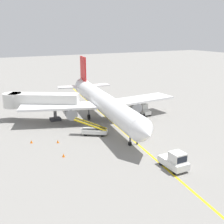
{
  "coord_description": "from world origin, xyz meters",
  "views": [
    {
      "loc": [
        -19.46,
        -28.89,
        15.4
      ],
      "look_at": [
        1.53,
        10.65,
        2.5
      ],
      "focal_mm": 45.51,
      "sensor_mm": 36.0,
      "label": 1
    }
  ],
  "objects_px": {
    "belt_loader_forward_hold": "(94,130)",
    "safety_cone_nose_left": "(31,142)",
    "airliner": "(103,102)",
    "ground_crew_marshaller": "(137,138)",
    "safety_cone_wingtip_left": "(64,155)",
    "jet_bridge": "(37,101)",
    "safety_cone_nose_right": "(58,141)",
    "ground_crew_wing_walker": "(130,135)",
    "baggage_tug_near_wing": "(145,110)",
    "pushback_tug": "(175,161)"
  },
  "relations": [
    {
      "from": "belt_loader_forward_hold",
      "to": "safety_cone_nose_left",
      "type": "relative_size",
      "value": 10.97
    },
    {
      "from": "belt_loader_forward_hold",
      "to": "airliner",
      "type": "bearing_deg",
      "value": 52.79
    },
    {
      "from": "ground_crew_marshaller",
      "to": "safety_cone_wingtip_left",
      "type": "height_order",
      "value": "ground_crew_marshaller"
    },
    {
      "from": "jet_bridge",
      "to": "safety_cone_nose_right",
      "type": "relative_size",
      "value": 27.81
    },
    {
      "from": "ground_crew_wing_walker",
      "to": "safety_cone_nose_left",
      "type": "bearing_deg",
      "value": 154.97
    },
    {
      "from": "ground_crew_marshaller",
      "to": "ground_crew_wing_walker",
      "type": "bearing_deg",
      "value": 98.34
    },
    {
      "from": "airliner",
      "to": "baggage_tug_near_wing",
      "type": "bearing_deg",
      "value": -3.24
    },
    {
      "from": "ground_crew_marshaller",
      "to": "baggage_tug_near_wing",
      "type": "bearing_deg",
      "value": 51.55
    },
    {
      "from": "safety_cone_nose_right",
      "to": "pushback_tug",
      "type": "bearing_deg",
      "value": -55.77
    },
    {
      "from": "ground_crew_marshaller",
      "to": "safety_cone_nose_right",
      "type": "xyz_separation_m",
      "value": [
        -9.66,
        5.74,
        -0.69
      ]
    },
    {
      "from": "ground_crew_wing_walker",
      "to": "safety_cone_wingtip_left",
      "type": "height_order",
      "value": "ground_crew_wing_walker"
    },
    {
      "from": "jet_bridge",
      "to": "safety_cone_nose_left",
      "type": "xyz_separation_m",
      "value": [
        -3.48,
        -10.26,
        -3.32
      ]
    },
    {
      "from": "pushback_tug",
      "to": "ground_crew_marshaller",
      "type": "xyz_separation_m",
      "value": [
        0.18,
        8.19,
        -0.08
      ]
    },
    {
      "from": "pushback_tug",
      "to": "safety_cone_wingtip_left",
      "type": "xyz_separation_m",
      "value": [
        -10.27,
        9.07,
        -0.77
      ]
    },
    {
      "from": "pushback_tug",
      "to": "ground_crew_wing_walker",
      "type": "xyz_separation_m",
      "value": [
        -0.03,
        9.66,
        -0.08
      ]
    },
    {
      "from": "safety_cone_nose_left",
      "to": "safety_cone_wingtip_left",
      "type": "distance_m",
      "value": 7.04
    },
    {
      "from": "jet_bridge",
      "to": "pushback_tug",
      "type": "xyz_separation_m",
      "value": [
        9.33,
        -25.89,
        -2.55
      ]
    },
    {
      "from": "baggage_tug_near_wing",
      "to": "ground_crew_marshaller",
      "type": "height_order",
      "value": "baggage_tug_near_wing"
    },
    {
      "from": "pushback_tug",
      "to": "baggage_tug_near_wing",
      "type": "relative_size",
      "value": 1.44
    },
    {
      "from": "belt_loader_forward_hold",
      "to": "ground_crew_wing_walker",
      "type": "distance_m",
      "value": 5.98
    },
    {
      "from": "ground_crew_wing_walker",
      "to": "safety_cone_nose_right",
      "type": "distance_m",
      "value": 10.39
    },
    {
      "from": "safety_cone_nose_left",
      "to": "safety_cone_wingtip_left",
      "type": "xyz_separation_m",
      "value": [
        2.55,
        -6.56,
        0.0
      ]
    },
    {
      "from": "ground_crew_marshaller",
      "to": "safety_cone_nose_right",
      "type": "relative_size",
      "value": 3.86
    },
    {
      "from": "baggage_tug_near_wing",
      "to": "safety_cone_nose_left",
      "type": "distance_m",
      "value": 22.57
    },
    {
      "from": "pushback_tug",
      "to": "safety_cone_nose_left",
      "type": "height_order",
      "value": "pushback_tug"
    },
    {
      "from": "ground_crew_marshaller",
      "to": "safety_cone_wingtip_left",
      "type": "distance_m",
      "value": 10.51
    },
    {
      "from": "safety_cone_nose_left",
      "to": "safety_cone_nose_right",
      "type": "bearing_deg",
      "value": -26.99
    },
    {
      "from": "ground_crew_wing_walker",
      "to": "baggage_tug_near_wing",
      "type": "bearing_deg",
      "value": 47.02
    },
    {
      "from": "airliner",
      "to": "pushback_tug",
      "type": "relative_size",
      "value": 9.72
    },
    {
      "from": "safety_cone_wingtip_left",
      "to": "pushback_tug",
      "type": "bearing_deg",
      "value": -41.44
    },
    {
      "from": "pushback_tug",
      "to": "safety_cone_nose_right",
      "type": "xyz_separation_m",
      "value": [
        -9.48,
        13.93,
        -0.77
      ]
    },
    {
      "from": "jet_bridge",
      "to": "safety_cone_wingtip_left",
      "type": "distance_m",
      "value": 17.17
    },
    {
      "from": "airliner",
      "to": "pushback_tug",
      "type": "height_order",
      "value": "airliner"
    },
    {
      "from": "jet_bridge",
      "to": "safety_cone_nose_right",
      "type": "height_order",
      "value": "jet_bridge"
    },
    {
      "from": "jet_bridge",
      "to": "belt_loader_forward_hold",
      "type": "relative_size",
      "value": 2.54
    },
    {
      "from": "belt_loader_forward_hold",
      "to": "safety_cone_nose_left",
      "type": "distance_m",
      "value": 9.33
    },
    {
      "from": "pushback_tug",
      "to": "ground_crew_wing_walker",
      "type": "bearing_deg",
      "value": 90.2
    },
    {
      "from": "ground_crew_wing_walker",
      "to": "airliner",
      "type": "bearing_deg",
      "value": 85.57
    },
    {
      "from": "ground_crew_wing_walker",
      "to": "safety_cone_wingtip_left",
      "type": "bearing_deg",
      "value": -176.68
    },
    {
      "from": "airliner",
      "to": "jet_bridge",
      "type": "bearing_deg",
      "value": 150.77
    },
    {
      "from": "safety_cone_nose_right",
      "to": "safety_cone_wingtip_left",
      "type": "relative_size",
      "value": 1.0
    },
    {
      "from": "pushback_tug",
      "to": "ground_crew_marshaller",
      "type": "relative_size",
      "value": 2.14
    },
    {
      "from": "airliner",
      "to": "pushback_tug",
      "type": "xyz_separation_m",
      "value": [
        -0.79,
        -20.23,
        -2.42
      ]
    },
    {
      "from": "baggage_tug_near_wing",
      "to": "safety_cone_wingtip_left",
      "type": "distance_m",
      "value": 22.35
    },
    {
      "from": "pushback_tug",
      "to": "safety_cone_nose_left",
      "type": "xyz_separation_m",
      "value": [
        -12.82,
        15.63,
        -0.77
      ]
    },
    {
      "from": "ground_crew_wing_walker",
      "to": "safety_cone_wingtip_left",
      "type": "xyz_separation_m",
      "value": [
        -10.24,
        -0.59,
        -0.69
      ]
    },
    {
      "from": "ground_crew_wing_walker",
      "to": "safety_cone_nose_right",
      "type": "xyz_separation_m",
      "value": [
        -9.44,
        4.27,
        -0.69
      ]
    },
    {
      "from": "belt_loader_forward_hold",
      "to": "safety_cone_nose_right",
      "type": "bearing_deg",
      "value": -174.75
    },
    {
      "from": "baggage_tug_near_wing",
      "to": "pushback_tug",
      "type": "bearing_deg",
      "value": -115.36
    },
    {
      "from": "airliner",
      "to": "safety_cone_nose_right",
      "type": "xyz_separation_m",
      "value": [
        -10.26,
        -6.3,
        -3.2
      ]
    }
  ]
}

